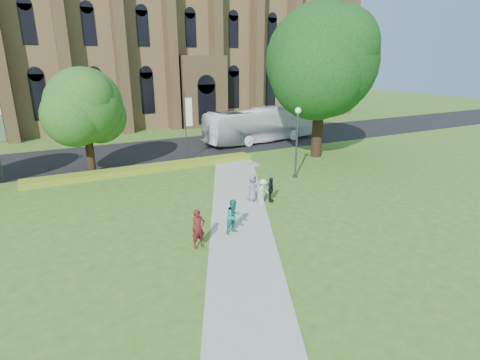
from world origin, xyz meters
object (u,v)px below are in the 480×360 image
streetlamp (297,134)px  tour_coach (261,125)px  large_tree (322,61)px  pedestrian_0 (198,229)px

streetlamp → tour_coach: size_ratio=0.40×
large_tree → pedestrian_0: bearing=-144.2°
pedestrian_0 → large_tree: bearing=29.6°
pedestrian_0 → tour_coach: bearing=46.6°
tour_coach → pedestrian_0: (-14.82, -19.54, -0.85)m
streetlamp → large_tree: large_tree is taller
streetlamp → pedestrian_0: 12.90m
large_tree → pedestrian_0: (-16.04, -11.58, -7.39)m
streetlamp → tour_coach: (4.28, 12.46, -1.47)m
streetlamp → pedestrian_0: size_ratio=2.80×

